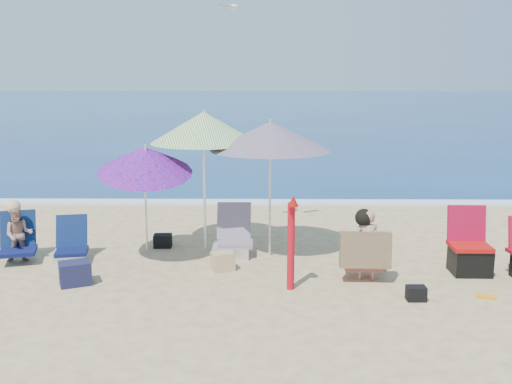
{
  "coord_description": "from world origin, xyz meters",
  "views": [
    {
      "loc": [
        -0.21,
        -7.24,
        2.8
      ],
      "look_at": [
        -0.3,
        1.0,
        1.1
      ],
      "focal_mm": 40.41,
      "sensor_mm": 36.0,
      "label": 1
    }
  ],
  "objects_px": {
    "umbrella_blue": "(145,160)",
    "chair_navy": "(71,249)",
    "umbrella_striped": "(204,127)",
    "seagull": "(235,8)",
    "camp_chair_left": "(469,254)",
    "person_left": "(18,234)",
    "umbrella_turquoise": "(270,136)",
    "furled_umbrella": "(291,238)",
    "person_center": "(366,246)",
    "chair_rainbow": "(233,242)"
  },
  "relations": [
    {
      "from": "umbrella_blue",
      "to": "chair_navy",
      "type": "relative_size",
      "value": 2.83
    },
    {
      "from": "umbrella_striped",
      "to": "seagull",
      "type": "height_order",
      "value": "seagull"
    },
    {
      "from": "camp_chair_left",
      "to": "person_left",
      "type": "relative_size",
      "value": 1.0
    },
    {
      "from": "umbrella_turquoise",
      "to": "umbrella_blue",
      "type": "height_order",
      "value": "umbrella_turquoise"
    },
    {
      "from": "umbrella_striped",
      "to": "furled_umbrella",
      "type": "distance_m",
      "value": 2.55
    },
    {
      "from": "furled_umbrella",
      "to": "person_center",
      "type": "distance_m",
      "value": 1.12
    },
    {
      "from": "umbrella_striped",
      "to": "seagull",
      "type": "distance_m",
      "value": 2.08
    },
    {
      "from": "person_center",
      "to": "camp_chair_left",
      "type": "bearing_deg",
      "value": 11.8
    },
    {
      "from": "umbrella_striped",
      "to": "chair_navy",
      "type": "height_order",
      "value": "umbrella_striped"
    },
    {
      "from": "umbrella_blue",
      "to": "camp_chair_left",
      "type": "relative_size",
      "value": 2.02
    },
    {
      "from": "person_center",
      "to": "seagull",
      "type": "distance_m",
      "value": 4.44
    },
    {
      "from": "umbrella_blue",
      "to": "furled_umbrella",
      "type": "height_order",
      "value": "umbrella_blue"
    },
    {
      "from": "chair_rainbow",
      "to": "person_center",
      "type": "xyz_separation_m",
      "value": [
        1.88,
        -1.15,
        0.28
      ]
    },
    {
      "from": "umbrella_blue",
      "to": "chair_navy",
      "type": "height_order",
      "value": "umbrella_blue"
    },
    {
      "from": "chair_navy",
      "to": "chair_rainbow",
      "type": "distance_m",
      "value": 2.48
    },
    {
      "from": "chair_navy",
      "to": "camp_chair_left",
      "type": "relative_size",
      "value": 0.72
    },
    {
      "from": "camp_chair_left",
      "to": "seagull",
      "type": "relative_size",
      "value": 1.2
    },
    {
      "from": "umbrella_turquoise",
      "to": "umbrella_striped",
      "type": "height_order",
      "value": "umbrella_striped"
    },
    {
      "from": "umbrella_striped",
      "to": "furled_umbrella",
      "type": "bearing_deg",
      "value": -54.18
    },
    {
      "from": "camp_chair_left",
      "to": "person_left",
      "type": "xyz_separation_m",
      "value": [
        -6.64,
        0.45,
        0.15
      ]
    },
    {
      "from": "umbrella_striped",
      "to": "person_left",
      "type": "distance_m",
      "value": 3.24
    },
    {
      "from": "camp_chair_left",
      "to": "person_left",
      "type": "distance_m",
      "value": 6.65
    },
    {
      "from": "umbrella_turquoise",
      "to": "seagull",
      "type": "distance_m",
      "value": 2.32
    },
    {
      "from": "furled_umbrella",
      "to": "chair_navy",
      "type": "bearing_deg",
      "value": 160.41
    },
    {
      "from": "furled_umbrella",
      "to": "seagull",
      "type": "distance_m",
      "value": 4.15
    },
    {
      "from": "umbrella_turquoise",
      "to": "umbrella_striped",
      "type": "xyz_separation_m",
      "value": [
        -1.04,
        0.3,
        0.1
      ]
    },
    {
      "from": "furled_umbrella",
      "to": "seagull",
      "type": "height_order",
      "value": "seagull"
    },
    {
      "from": "chair_navy",
      "to": "person_center",
      "type": "bearing_deg",
      "value": -10.65
    },
    {
      "from": "person_left",
      "to": "seagull",
      "type": "height_order",
      "value": "seagull"
    },
    {
      "from": "umbrella_blue",
      "to": "person_left",
      "type": "distance_m",
      "value": 2.27
    },
    {
      "from": "person_left",
      "to": "seagull",
      "type": "bearing_deg",
      "value": 24.16
    },
    {
      "from": "furled_umbrella",
      "to": "person_left",
      "type": "xyz_separation_m",
      "value": [
        -4.06,
        1.13,
        -0.28
      ]
    },
    {
      "from": "umbrella_striped",
      "to": "chair_rainbow",
      "type": "distance_m",
      "value": 1.85
    },
    {
      "from": "seagull",
      "to": "chair_navy",
      "type": "bearing_deg",
      "value": -150.29
    },
    {
      "from": "umbrella_turquoise",
      "to": "chair_navy",
      "type": "distance_m",
      "value": 3.49
    },
    {
      "from": "camp_chair_left",
      "to": "umbrella_turquoise",
      "type": "bearing_deg",
      "value": 163.9
    },
    {
      "from": "chair_navy",
      "to": "camp_chair_left",
      "type": "height_order",
      "value": "camp_chair_left"
    },
    {
      "from": "umbrella_blue",
      "to": "camp_chair_left",
      "type": "bearing_deg",
      "value": -5.55
    },
    {
      "from": "umbrella_turquoise",
      "to": "person_left",
      "type": "height_order",
      "value": "umbrella_turquoise"
    },
    {
      "from": "furled_umbrella",
      "to": "chair_navy",
      "type": "xyz_separation_m",
      "value": [
        -3.3,
        1.17,
        -0.53
      ]
    },
    {
      "from": "chair_navy",
      "to": "seagull",
      "type": "relative_size",
      "value": 0.86
    },
    {
      "from": "person_left",
      "to": "person_center",
      "type": "bearing_deg",
      "value": -8.63
    },
    {
      "from": "person_center",
      "to": "seagull",
      "type": "relative_size",
      "value": 1.27
    },
    {
      "from": "umbrella_turquoise",
      "to": "person_center",
      "type": "xyz_separation_m",
      "value": [
        1.3,
        -1.14,
        -1.38
      ]
    },
    {
      "from": "umbrella_turquoise",
      "to": "seagull",
      "type": "xyz_separation_m",
      "value": [
        -0.57,
        1.08,
        1.98
      ]
    },
    {
      "from": "chair_navy",
      "to": "chair_rainbow",
      "type": "relative_size",
      "value": 0.87
    },
    {
      "from": "seagull",
      "to": "camp_chair_left",
      "type": "bearing_deg",
      "value": -29.16
    },
    {
      "from": "camp_chair_left",
      "to": "person_left",
      "type": "height_order",
      "value": "camp_chair_left"
    },
    {
      "from": "chair_navy",
      "to": "person_left",
      "type": "distance_m",
      "value": 0.8
    },
    {
      "from": "umbrella_striped",
      "to": "camp_chair_left",
      "type": "xyz_separation_m",
      "value": [
        3.87,
        -1.11,
        -1.69
      ]
    }
  ]
}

